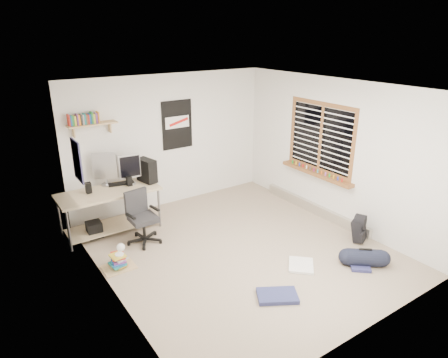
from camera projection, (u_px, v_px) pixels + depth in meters
floor at (240, 250)px, 6.25m from camera, size 4.00×4.50×0.01m
ceiling at (242, 87)px, 5.37m from camera, size 4.00×4.50×0.01m
back_wall at (170, 141)px, 7.56m from camera, size 4.00×0.01×2.50m
left_wall at (106, 206)px, 4.76m from camera, size 0.01×4.50×2.50m
right_wall at (334, 152)px, 6.87m from camera, size 0.01×4.50×2.50m
desk at (110, 211)px, 6.70m from camera, size 1.78×1.28×0.74m
monitor_left at (106, 172)px, 6.74m from camera, size 0.40×0.30×0.45m
monitor_right at (130, 172)px, 6.79m from camera, size 0.38×0.12×0.41m
pc_tower at (147, 170)px, 6.90m from camera, size 0.26×0.41×0.40m
keyboard at (121, 183)px, 6.85m from camera, size 0.45×0.23×0.02m
speaker_left at (88, 188)px, 6.45m from camera, size 0.09×0.09×0.18m
speaker_right at (129, 181)px, 6.75m from camera, size 0.09×0.09×0.17m
office_chair at (143, 214)px, 6.31m from camera, size 0.65×0.65×0.86m
wall_shelf at (92, 124)px, 6.52m from camera, size 0.80×0.22×0.24m
poster_back_wall at (177, 125)px, 7.51m from camera, size 0.62×0.03×0.92m
poster_left_wall at (77, 161)px, 5.61m from camera, size 0.02×0.42×0.60m
window at (320, 138)px, 7.00m from camera, size 0.10×1.50×1.26m
baseboard_heater at (314, 208)px, 7.48m from camera, size 0.08×2.50×0.18m
backpack at (359, 230)px, 6.43m from camera, size 0.33×0.30×0.35m
duffel_bag at (364, 257)px, 5.78m from camera, size 0.36×0.36×0.50m
tshirt at (301, 265)px, 5.79m from camera, size 0.53×0.54×0.04m
jeans_a at (277, 296)px, 5.11m from camera, size 0.60×0.54×0.06m
jeans_b at (359, 264)px, 5.80m from camera, size 0.44×0.45×0.05m
book_stack at (118, 259)px, 5.72m from camera, size 0.54×0.49×0.30m
desk_lamp at (118, 245)px, 5.63m from camera, size 0.15×0.23×0.21m
subwoofer at (94, 229)px, 6.58m from camera, size 0.25×0.25×0.26m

